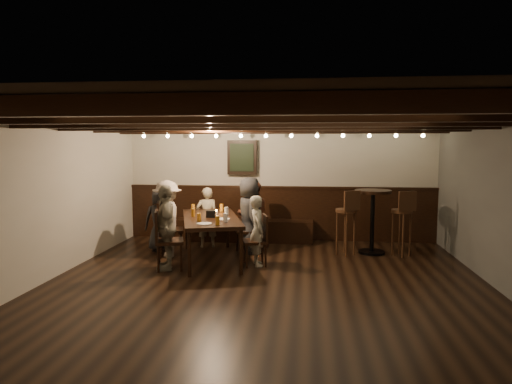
# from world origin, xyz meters

# --- Properties ---
(room) EXTENTS (7.00, 7.00, 7.00)m
(room) POSITION_xyz_m (-0.29, 2.21, 1.07)
(room) COLOR black
(room) RESTS_ON ground
(dining_table) EXTENTS (1.46, 2.22, 0.77)m
(dining_table) POSITION_xyz_m (-1.09, 1.54, 0.70)
(dining_table) COLOR black
(dining_table) RESTS_ON floor
(chair_left_near) EXTENTS (0.56, 0.56, 0.99)m
(chair_left_near) POSITION_xyz_m (-1.91, 1.77, 0.30)
(chair_left_near) COLOR black
(chair_left_near) RESTS_ON floor
(chair_left_far) EXTENTS (0.55, 0.55, 0.97)m
(chair_left_far) POSITION_xyz_m (-1.65, 0.91, 0.30)
(chair_left_far) COLOR black
(chair_left_far) RESTS_ON floor
(chair_right_near) EXTENTS (0.49, 0.49, 0.87)m
(chair_right_near) POSITION_xyz_m (-0.52, 2.17, 0.27)
(chair_right_near) COLOR black
(chair_right_near) RESTS_ON floor
(chair_right_far) EXTENTS (0.48, 0.48, 0.85)m
(chair_right_far) POSITION_xyz_m (-0.27, 1.31, 0.26)
(chair_right_far) COLOR black
(chair_right_far) RESTS_ON floor
(person_bench_left) EXTENTS (0.67, 0.53, 1.20)m
(person_bench_left) POSITION_xyz_m (-2.20, 2.15, 0.60)
(person_bench_left) COLOR #252528
(person_bench_left) RESTS_ON floor
(person_bench_centre) EXTENTS (0.50, 0.40, 1.19)m
(person_bench_centre) POSITION_xyz_m (-1.38, 2.55, 0.60)
(person_bench_centre) COLOR gray
(person_bench_centre) RESTS_ON floor
(person_bench_right) EXTENTS (0.74, 0.65, 1.30)m
(person_bench_right) POSITION_xyz_m (-0.48, 2.66, 0.65)
(person_bench_right) COLOR brown
(person_bench_right) RESTS_ON floor
(person_left_near) EXTENTS (0.74, 1.00, 1.38)m
(person_left_near) POSITION_xyz_m (-1.93, 1.76, 0.69)
(person_left_near) COLOR #AA9C90
(person_left_near) RESTS_ON floor
(person_left_far) EXTENTS (0.55, 0.87, 1.38)m
(person_left_far) POSITION_xyz_m (-1.68, 0.90, 0.69)
(person_left_far) COLOR gray
(person_left_far) RESTS_ON floor
(person_right_near) EXTENTS (0.63, 0.79, 1.42)m
(person_right_near) POSITION_xyz_m (-0.49, 2.18, 0.71)
(person_right_near) COLOR #27272A
(person_right_near) RESTS_ON floor
(person_right_far) EXTENTS (0.39, 0.49, 1.18)m
(person_right_far) POSITION_xyz_m (-0.24, 1.32, 0.59)
(person_right_far) COLOR #9E9886
(person_right_far) RESTS_ON floor
(pint_a) EXTENTS (0.07, 0.07, 0.14)m
(pint_a) POSITION_xyz_m (-1.55, 2.13, 0.84)
(pint_a) COLOR #BF7219
(pint_a) RESTS_ON dining_table
(pint_b) EXTENTS (0.07, 0.07, 0.14)m
(pint_b) POSITION_xyz_m (-1.03, 2.24, 0.84)
(pint_b) COLOR #BF7219
(pint_b) RESTS_ON dining_table
(pint_c) EXTENTS (0.07, 0.07, 0.14)m
(pint_c) POSITION_xyz_m (-1.40, 1.55, 0.84)
(pint_c) COLOR #BF7219
(pint_c) RESTS_ON dining_table
(pint_d) EXTENTS (0.07, 0.07, 0.14)m
(pint_d) POSITION_xyz_m (-0.86, 1.82, 0.84)
(pint_d) COLOR silver
(pint_d) RESTS_ON dining_table
(pint_e) EXTENTS (0.07, 0.07, 0.14)m
(pint_e) POSITION_xyz_m (-1.17, 1.05, 0.84)
(pint_e) COLOR #BF7219
(pint_e) RESTS_ON dining_table
(pint_f) EXTENTS (0.07, 0.07, 0.14)m
(pint_f) POSITION_xyz_m (-0.74, 1.07, 0.84)
(pint_f) COLOR silver
(pint_f) RESTS_ON dining_table
(pint_g) EXTENTS (0.07, 0.07, 0.14)m
(pint_g) POSITION_xyz_m (-0.82, 0.79, 0.84)
(pint_g) COLOR #BF7219
(pint_g) RESTS_ON dining_table
(plate_near) EXTENTS (0.24, 0.24, 0.01)m
(plate_near) POSITION_xyz_m (-1.04, 0.83, 0.78)
(plate_near) COLOR white
(plate_near) RESTS_ON dining_table
(plate_far) EXTENTS (0.24, 0.24, 0.01)m
(plate_far) POSITION_xyz_m (-0.83, 1.30, 0.78)
(plate_far) COLOR white
(plate_far) RESTS_ON dining_table
(condiment_caddy) EXTENTS (0.15, 0.10, 0.12)m
(condiment_caddy) POSITION_xyz_m (-1.07, 1.49, 0.83)
(condiment_caddy) COLOR black
(condiment_caddy) RESTS_ON dining_table
(candle) EXTENTS (0.05, 0.05, 0.05)m
(candle) POSITION_xyz_m (-1.06, 1.86, 0.79)
(candle) COLOR beige
(candle) RESTS_ON dining_table
(high_top_table) EXTENTS (0.67, 0.67, 1.19)m
(high_top_table) POSITION_xyz_m (1.78, 2.40, 0.78)
(high_top_table) COLOR black
(high_top_table) RESTS_ON floor
(bar_stool_left) EXTENTS (0.43, 0.44, 1.20)m
(bar_stool_left) POSITION_xyz_m (1.28, 2.19, 0.45)
(bar_stool_left) COLOR #3B2613
(bar_stool_left) RESTS_ON floor
(bar_stool_right) EXTENTS (0.41, 0.43, 1.20)m
(bar_stool_right) POSITION_xyz_m (2.28, 2.24, 0.45)
(bar_stool_right) COLOR #3B2613
(bar_stool_right) RESTS_ON floor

